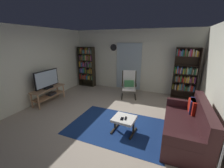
{
  "coord_description": "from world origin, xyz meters",
  "views": [
    {
      "loc": [
        1.61,
        -3.23,
        2.16
      ],
      "look_at": [
        -0.08,
        0.82,
        0.82
      ],
      "focal_mm": 23.16,
      "sensor_mm": 36.0,
      "label": 1
    }
  ],
  "objects_px": {
    "tv_stand": "(49,93)",
    "tv_remote": "(126,118)",
    "leather_sofa": "(187,126)",
    "cell_phone": "(122,119)",
    "bookshelf_near_tv": "(87,65)",
    "lounge_armchair": "(129,83)",
    "television": "(47,80)",
    "ottoman": "(124,120)",
    "wall_clock": "(114,47)",
    "bookshelf_near_sofa": "(185,73)"
  },
  "relations": [
    {
      "from": "lounge_armchair",
      "to": "tv_remote",
      "type": "bearing_deg",
      "value": -75.58
    },
    {
      "from": "tv_stand",
      "to": "television",
      "type": "xyz_separation_m",
      "value": [
        0.0,
        -0.01,
        0.49
      ]
    },
    {
      "from": "bookshelf_near_sofa",
      "to": "wall_clock",
      "type": "xyz_separation_m",
      "value": [
        -2.94,
        0.16,
        0.87
      ]
    },
    {
      "from": "tv_stand",
      "to": "lounge_armchair",
      "type": "distance_m",
      "value": 2.99
    },
    {
      "from": "bookshelf_near_tv",
      "to": "bookshelf_near_sofa",
      "type": "xyz_separation_m",
      "value": [
        4.27,
        0.0,
        -0.02
      ]
    },
    {
      "from": "wall_clock",
      "to": "tv_remote",
      "type": "bearing_deg",
      "value": -63.19
    },
    {
      "from": "bookshelf_near_sofa",
      "to": "ottoman",
      "type": "xyz_separation_m",
      "value": [
        -1.4,
        -2.95,
        -0.67
      ]
    },
    {
      "from": "leather_sofa",
      "to": "lounge_armchair",
      "type": "xyz_separation_m",
      "value": [
        -1.95,
        2.01,
        0.22
      ]
    },
    {
      "from": "leather_sofa",
      "to": "lounge_armchair",
      "type": "height_order",
      "value": "lounge_armchair"
    },
    {
      "from": "television",
      "to": "bookshelf_near_tv",
      "type": "xyz_separation_m",
      "value": [
        0.18,
        2.29,
        0.16
      ]
    },
    {
      "from": "lounge_armchair",
      "to": "wall_clock",
      "type": "height_order",
      "value": "wall_clock"
    },
    {
      "from": "ottoman",
      "to": "tv_remote",
      "type": "relative_size",
      "value": 3.8
    },
    {
      "from": "bookshelf_near_tv",
      "to": "bookshelf_near_sofa",
      "type": "distance_m",
      "value": 4.27
    },
    {
      "from": "tv_remote",
      "to": "cell_phone",
      "type": "bearing_deg",
      "value": -158.08
    },
    {
      "from": "bookshelf_near_tv",
      "to": "lounge_armchair",
      "type": "bearing_deg",
      "value": -15.16
    },
    {
      "from": "lounge_armchair",
      "to": "ottoman",
      "type": "relative_size",
      "value": 1.87
    },
    {
      "from": "cell_phone",
      "to": "wall_clock",
      "type": "xyz_separation_m",
      "value": [
        -1.51,
        3.18,
        1.47
      ]
    },
    {
      "from": "ottoman",
      "to": "tv_remote",
      "type": "xyz_separation_m",
      "value": [
        0.05,
        -0.02,
        0.08
      ]
    },
    {
      "from": "tv_stand",
      "to": "leather_sofa",
      "type": "bearing_deg",
      "value": -4.65
    },
    {
      "from": "leather_sofa",
      "to": "tv_remote",
      "type": "relative_size",
      "value": 12.85
    },
    {
      "from": "ottoman",
      "to": "wall_clock",
      "type": "height_order",
      "value": "wall_clock"
    },
    {
      "from": "tv_remote",
      "to": "wall_clock",
      "type": "distance_m",
      "value": 3.8
    },
    {
      "from": "cell_phone",
      "to": "bookshelf_near_tv",
      "type": "bearing_deg",
      "value": 124.99
    },
    {
      "from": "tv_remote",
      "to": "wall_clock",
      "type": "bearing_deg",
      "value": 108.11
    },
    {
      "from": "lounge_armchair",
      "to": "cell_phone",
      "type": "relative_size",
      "value": 7.3
    },
    {
      "from": "bookshelf_near_sofa",
      "to": "ottoman",
      "type": "height_order",
      "value": "bookshelf_near_sofa"
    },
    {
      "from": "television",
      "to": "tv_remote",
      "type": "height_order",
      "value": "television"
    },
    {
      "from": "television",
      "to": "wall_clock",
      "type": "bearing_deg",
      "value": 58.47
    },
    {
      "from": "tv_remote",
      "to": "ottoman",
      "type": "bearing_deg",
      "value": 143.08
    },
    {
      "from": "bookshelf_near_tv",
      "to": "ottoman",
      "type": "bearing_deg",
      "value": -45.84
    },
    {
      "from": "bookshelf_near_tv",
      "to": "cell_phone",
      "type": "relative_size",
      "value": 13.25
    },
    {
      "from": "bookshelf_near_tv",
      "to": "cell_phone",
      "type": "height_order",
      "value": "bookshelf_near_tv"
    },
    {
      "from": "tv_stand",
      "to": "lounge_armchair",
      "type": "height_order",
      "value": "lounge_armchair"
    },
    {
      "from": "bookshelf_near_sofa",
      "to": "cell_phone",
      "type": "xyz_separation_m",
      "value": [
        -1.43,
        -3.02,
        -0.6
      ]
    },
    {
      "from": "bookshelf_near_sofa",
      "to": "leather_sofa",
      "type": "bearing_deg",
      "value": -90.27
    },
    {
      "from": "tv_stand",
      "to": "cell_phone",
      "type": "relative_size",
      "value": 9.09
    },
    {
      "from": "tv_stand",
      "to": "tv_remote",
      "type": "relative_size",
      "value": 8.84
    },
    {
      "from": "ottoman",
      "to": "cell_phone",
      "type": "height_order",
      "value": "cell_phone"
    },
    {
      "from": "wall_clock",
      "to": "cell_phone",
      "type": "bearing_deg",
      "value": -64.63
    },
    {
      "from": "television",
      "to": "ottoman",
      "type": "relative_size",
      "value": 1.82
    },
    {
      "from": "ottoman",
      "to": "tv_remote",
      "type": "height_order",
      "value": "tv_remote"
    },
    {
      "from": "television",
      "to": "cell_phone",
      "type": "relative_size",
      "value": 7.13
    },
    {
      "from": "leather_sofa",
      "to": "cell_phone",
      "type": "xyz_separation_m",
      "value": [
        -1.42,
        -0.38,
        0.07
      ]
    },
    {
      "from": "wall_clock",
      "to": "ottoman",
      "type": "bearing_deg",
      "value": -63.68
    },
    {
      "from": "tv_stand",
      "to": "wall_clock",
      "type": "bearing_deg",
      "value": 58.28
    },
    {
      "from": "television",
      "to": "bookshelf_near_tv",
      "type": "height_order",
      "value": "bookshelf_near_tv"
    },
    {
      "from": "television",
      "to": "bookshelf_near_sofa",
      "type": "bearing_deg",
      "value": 27.31
    },
    {
      "from": "ottoman",
      "to": "cell_phone",
      "type": "bearing_deg",
      "value": -113.78
    },
    {
      "from": "wall_clock",
      "to": "bookshelf_near_tv",
      "type": "bearing_deg",
      "value": -173.19
    },
    {
      "from": "lounge_armchair",
      "to": "cell_phone",
      "type": "height_order",
      "value": "lounge_armchair"
    }
  ]
}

